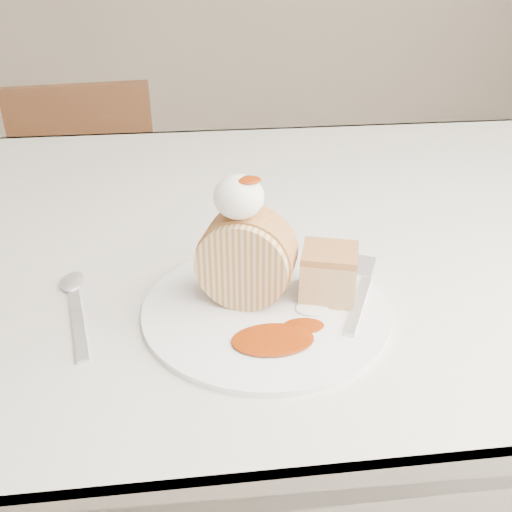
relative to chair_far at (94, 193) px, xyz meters
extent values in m
cube|color=silver|center=(0.42, -0.86, 0.28)|extent=(1.40, 0.90, 0.04)
cube|color=silver|center=(0.42, -0.42, 0.16)|extent=(1.40, 0.01, 0.28)
cylinder|color=brown|center=(1.04, -0.49, -0.09)|extent=(0.06, 0.06, 0.71)
cube|color=brown|center=(-0.01, 0.07, -0.07)|extent=(0.41, 0.41, 0.04)
cube|color=brown|center=(0.01, -0.09, 0.14)|extent=(0.37, 0.08, 0.39)
cylinder|color=brown|center=(0.13, 0.25, -0.27)|extent=(0.03, 0.03, 0.36)
cylinder|color=brown|center=(-0.18, 0.21, -0.27)|extent=(0.03, 0.03, 0.36)
cylinder|color=brown|center=(0.17, -0.07, -0.27)|extent=(0.03, 0.03, 0.36)
cylinder|color=brown|center=(-0.15, -0.10, -0.27)|extent=(0.03, 0.03, 0.36)
cylinder|color=white|center=(0.37, -1.09, 0.31)|extent=(0.34, 0.34, 0.01)
cylinder|color=#CEB38F|center=(0.35, -1.07, 0.36)|extent=(0.11, 0.09, 0.10)
cube|color=#A8793F|center=(0.44, -1.07, 0.34)|extent=(0.07, 0.07, 0.05)
ellipsoid|color=white|center=(0.34, -1.07, 0.44)|extent=(0.05, 0.05, 0.05)
ellipsoid|color=#842905|center=(0.35, -1.07, 0.46)|extent=(0.03, 0.02, 0.01)
cube|color=silver|center=(0.47, -1.10, 0.31)|extent=(0.09, 0.16, 0.00)
cube|color=silver|center=(0.16, -1.09, 0.31)|extent=(0.06, 0.16, 0.00)
camera|label=1|loc=(0.30, -1.60, 0.67)|focal=40.00mm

